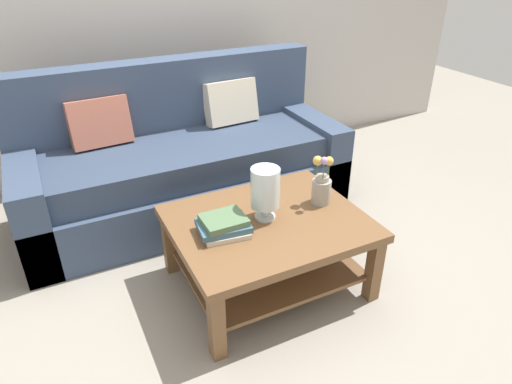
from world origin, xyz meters
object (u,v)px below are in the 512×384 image
at_px(coffee_table, 267,238).
at_px(glass_hurricane_vase, 265,189).
at_px(couch, 183,163).
at_px(flower_pitcher, 321,186).
at_px(book_stack_main, 224,225).

xyz_separation_m(coffee_table, glass_hurricane_vase, (-0.00, 0.03, 0.30)).
distance_m(couch, coffee_table, 1.08).
xyz_separation_m(couch, flower_pitcher, (0.50, -1.04, 0.19)).
distance_m(couch, flower_pitcher, 1.17).
bearing_deg(couch, book_stack_main, -96.69).
bearing_deg(book_stack_main, glass_hurricane_vase, 7.33).
xyz_separation_m(book_stack_main, glass_hurricane_vase, (0.26, 0.03, 0.14)).
distance_m(book_stack_main, flower_pitcher, 0.64).
bearing_deg(flower_pitcher, book_stack_main, -176.61).
bearing_deg(book_stack_main, coffee_table, 1.16).
height_order(couch, flower_pitcher, couch).
bearing_deg(glass_hurricane_vase, coffee_table, -82.40).
height_order(coffee_table, book_stack_main, book_stack_main).
height_order(book_stack_main, glass_hurricane_vase, glass_hurricane_vase).
distance_m(coffee_table, flower_pitcher, 0.44).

